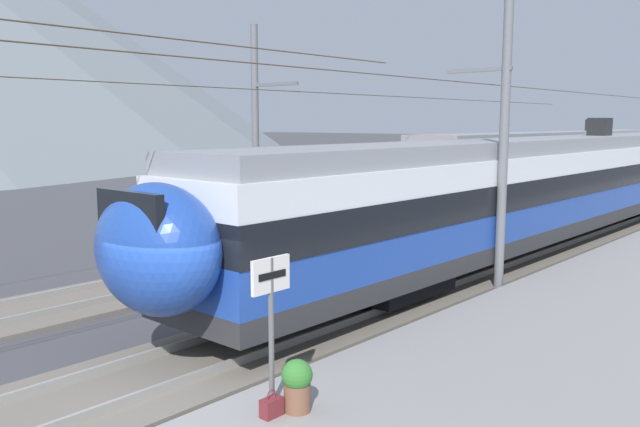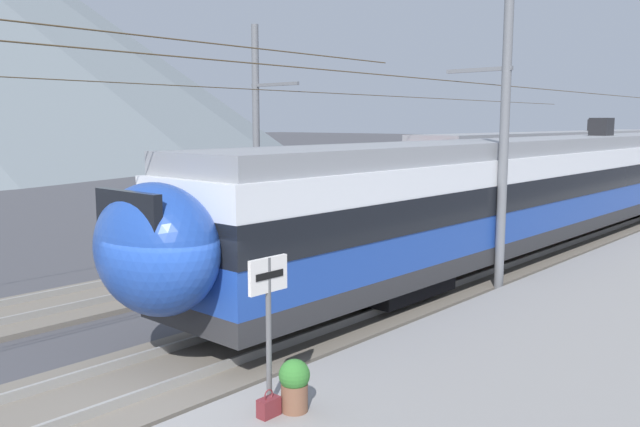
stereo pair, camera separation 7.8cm
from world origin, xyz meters
The scene contains 9 objects.
ground_plane centered at (0.00, 0.00, 0.00)m, with size 400.00×400.00×0.00m, color #424247.
track_near centered at (0.00, 1.04, 0.07)m, with size 120.00×3.00×0.28m.
train_near_platform centered at (16.21, 1.04, 2.23)m, with size 32.67×2.86×4.27m.
train_far_track centered at (31.41, 6.49, 2.23)m, with size 30.76×2.94×4.27m.
catenary_mast_mid centered at (9.98, -0.41, 4.12)m, with size 40.64×1.85×7.98m.
catenary_mast_far_side centered at (9.60, 8.20, 3.95)m, with size 40.64×2.13×7.59m.
platform_sign centered at (0.67, -1.64, 1.93)m, with size 0.70×0.08×2.18m.
handbag_near_sign centered at (0.42, -1.88, 0.46)m, with size 0.32×0.18×0.39m.
potted_plant_platform_edge centered at (0.79, -2.03, 0.74)m, with size 0.45×0.45×0.76m.
Camera 2 is at (-5.51, -8.18, 4.38)m, focal length 36.75 mm.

